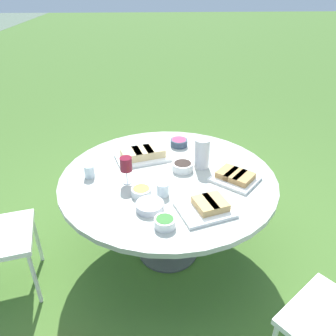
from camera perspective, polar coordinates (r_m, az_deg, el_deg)
The scene contains 14 objects.
ground_plane at distance 2.69m, azimuth 0.00°, elevation -14.17°, with size 40.00×40.00×0.00m, color #446B2B.
dining_table at distance 2.29m, azimuth 0.00°, elevation -2.98°, with size 1.48×1.48×0.70m.
water_pitcher at distance 2.31m, azimuth 5.95°, elevation 2.56°, with size 0.11×0.10×0.21m.
wine_glass at distance 2.12m, azimuth -7.32°, elevation 0.55°, with size 0.08×0.08×0.19m.
platter_bread_main at distance 2.45m, azimuth -4.40°, elevation 2.39°, with size 0.34×0.44×0.08m.
platter_charcuterie at distance 1.93m, azimuth 6.92°, elevation -6.67°, with size 0.33×0.37×0.06m.
platter_sandwich_side at distance 2.23m, azimuth 11.61°, elevation -1.52°, with size 0.37×0.37×0.06m.
bowl_fries at distance 2.05m, azimuth -4.67°, elevation -4.04°, with size 0.13×0.13×0.05m.
bowl_salad at distance 1.80m, azimuth -0.55°, elevation -9.39°, with size 0.12×0.12×0.05m.
bowl_olives at distance 2.30m, azimuth 2.55°, elevation 0.36°, with size 0.15×0.15×0.06m.
bowl_dip_red at distance 2.64m, azimuth 1.92°, elevation 4.50°, with size 0.14×0.14×0.06m.
bowl_dip_cream at distance 1.93m, azimuth -3.19°, elevation -6.58°, with size 0.16×0.16×0.04m.
cup_water_near at distance 2.28m, azimuth -13.53°, elevation -0.56°, with size 0.07×0.07×0.09m.
cup_water_far at distance 2.04m, azimuth -0.91°, elevation -3.69°, with size 0.08×0.08×0.08m.
Camera 1 is at (-1.91, 0.11, 1.89)m, focal length 35.00 mm.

